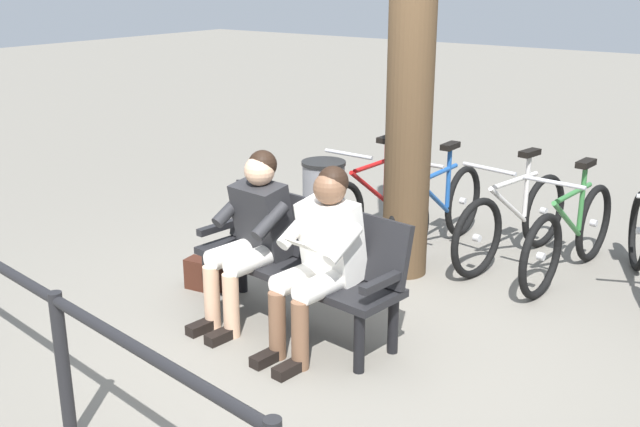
{
  "coord_description": "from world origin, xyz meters",
  "views": [
    {
      "loc": [
        -2.68,
        3.86,
        2.36
      ],
      "look_at": [
        0.25,
        -0.15,
        0.75
      ],
      "focal_mm": 42.24,
      "sensor_mm": 36.0,
      "label": 1
    }
  ],
  "objects_px": {
    "handbag": "(205,275)",
    "bicycle_silver": "(437,212)",
    "bicycle_blue": "(513,220)",
    "tree_trunk": "(412,50)",
    "person_reading": "(321,252)",
    "person_companion": "(252,229)",
    "bench": "(302,256)",
    "litter_bin": "(324,208)",
    "bicycle_red": "(374,202)",
    "bicycle_purple": "(569,235)"
  },
  "relations": [
    {
      "from": "handbag",
      "to": "bicycle_silver",
      "type": "bearing_deg",
      "value": -119.93
    },
    {
      "from": "bicycle_blue",
      "to": "bicycle_silver",
      "type": "height_order",
      "value": "same"
    },
    {
      "from": "handbag",
      "to": "tree_trunk",
      "type": "relative_size",
      "value": 0.08
    },
    {
      "from": "person_reading",
      "to": "bicycle_silver",
      "type": "distance_m",
      "value": 2.07
    },
    {
      "from": "person_reading",
      "to": "tree_trunk",
      "type": "distance_m",
      "value": 1.84
    },
    {
      "from": "person_companion",
      "to": "handbag",
      "type": "relative_size",
      "value": 4.0
    },
    {
      "from": "bench",
      "to": "litter_bin",
      "type": "distance_m",
      "value": 1.36
    },
    {
      "from": "bicycle_red",
      "to": "bicycle_silver",
      "type": "bearing_deg",
      "value": 99.31
    },
    {
      "from": "person_companion",
      "to": "tree_trunk",
      "type": "distance_m",
      "value": 1.82
    },
    {
      "from": "bicycle_blue",
      "to": "handbag",
      "type": "bearing_deg",
      "value": -30.54
    },
    {
      "from": "person_reading",
      "to": "bicycle_purple",
      "type": "distance_m",
      "value": 2.32
    },
    {
      "from": "handbag",
      "to": "bicycle_blue",
      "type": "xyz_separation_m",
      "value": [
        -1.67,
        -1.97,
        0.24
      ]
    },
    {
      "from": "litter_bin",
      "to": "bicycle_blue",
      "type": "distance_m",
      "value": 1.59
    },
    {
      "from": "person_companion",
      "to": "bicycle_silver",
      "type": "bearing_deg",
      "value": -95.3
    },
    {
      "from": "bench",
      "to": "tree_trunk",
      "type": "relative_size",
      "value": 0.46
    },
    {
      "from": "bench",
      "to": "bicycle_blue",
      "type": "xyz_separation_m",
      "value": [
        -0.7,
        -2.0,
        -0.15
      ]
    },
    {
      "from": "bicycle_purple",
      "to": "bench",
      "type": "bearing_deg",
      "value": -27.9
    },
    {
      "from": "person_companion",
      "to": "handbag",
      "type": "bearing_deg",
      "value": -7.29
    },
    {
      "from": "person_companion",
      "to": "handbag",
      "type": "xyz_separation_m",
      "value": [
        0.64,
        -0.15,
        -0.54
      ]
    },
    {
      "from": "tree_trunk",
      "to": "bicycle_red",
      "type": "xyz_separation_m",
      "value": [
        0.62,
        -0.52,
        -1.43
      ]
    },
    {
      "from": "bench",
      "to": "bicycle_silver",
      "type": "distance_m",
      "value": 1.85
    },
    {
      "from": "bicycle_blue",
      "to": "bicycle_red",
      "type": "bearing_deg",
      "value": -69.44
    },
    {
      "from": "person_companion",
      "to": "litter_bin",
      "type": "height_order",
      "value": "person_companion"
    },
    {
      "from": "bench",
      "to": "litter_bin",
      "type": "relative_size",
      "value": 1.97
    },
    {
      "from": "litter_bin",
      "to": "bicycle_red",
      "type": "distance_m",
      "value": 0.6
    },
    {
      "from": "bicycle_silver",
      "to": "bicycle_red",
      "type": "xyz_separation_m",
      "value": [
        0.6,
        0.08,
        0.0
      ]
    },
    {
      "from": "bench",
      "to": "bicycle_blue",
      "type": "bearing_deg",
      "value": -102.86
    },
    {
      "from": "handbag",
      "to": "bicycle_red",
      "type": "height_order",
      "value": "bicycle_red"
    },
    {
      "from": "bench",
      "to": "bicycle_silver",
      "type": "bearing_deg",
      "value": -85.88
    },
    {
      "from": "handbag",
      "to": "bicycle_silver",
      "type": "height_order",
      "value": "bicycle_silver"
    },
    {
      "from": "person_reading",
      "to": "bicycle_red",
      "type": "distance_m",
      "value": 2.15
    },
    {
      "from": "handbag",
      "to": "bicycle_purple",
      "type": "xyz_separation_m",
      "value": [
        -2.18,
        -1.88,
        0.24
      ]
    },
    {
      "from": "bicycle_blue",
      "to": "bench",
      "type": "bearing_deg",
      "value": -9.52
    },
    {
      "from": "bench",
      "to": "bicycle_blue",
      "type": "distance_m",
      "value": 2.12
    },
    {
      "from": "bench",
      "to": "person_reading",
      "type": "bearing_deg",
      "value": 152.96
    },
    {
      "from": "tree_trunk",
      "to": "bicycle_red",
      "type": "bearing_deg",
      "value": -39.84
    },
    {
      "from": "bench",
      "to": "bicycle_silver",
      "type": "relative_size",
      "value": 0.98
    },
    {
      "from": "handbag",
      "to": "bench",
      "type": "bearing_deg",
      "value": 178.39
    },
    {
      "from": "handbag",
      "to": "bicycle_silver",
      "type": "xyz_separation_m",
      "value": [
        -1.04,
        -1.81,
        0.24
      ]
    },
    {
      "from": "person_reading",
      "to": "handbag",
      "type": "relative_size",
      "value": 4.0
    },
    {
      "from": "person_reading",
      "to": "bicycle_silver",
      "type": "height_order",
      "value": "person_reading"
    },
    {
      "from": "person_reading",
      "to": "tree_trunk",
      "type": "height_order",
      "value": "tree_trunk"
    },
    {
      "from": "litter_bin",
      "to": "bicycle_red",
      "type": "height_order",
      "value": "bicycle_red"
    },
    {
      "from": "bench",
      "to": "person_reading",
      "type": "height_order",
      "value": "person_reading"
    },
    {
      "from": "bicycle_purple",
      "to": "person_reading",
      "type": "bearing_deg",
      "value": -18.84
    },
    {
      "from": "person_reading",
      "to": "tree_trunk",
      "type": "bearing_deg",
      "value": -75.41
    },
    {
      "from": "person_companion",
      "to": "bicycle_purple",
      "type": "bearing_deg",
      "value": -120.68
    },
    {
      "from": "handbag",
      "to": "bicycle_purple",
      "type": "bearing_deg",
      "value": -139.12
    },
    {
      "from": "person_companion",
      "to": "litter_bin",
      "type": "distance_m",
      "value": 1.37
    },
    {
      "from": "person_reading",
      "to": "bicycle_red",
      "type": "bearing_deg",
      "value": -60.73
    }
  ]
}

